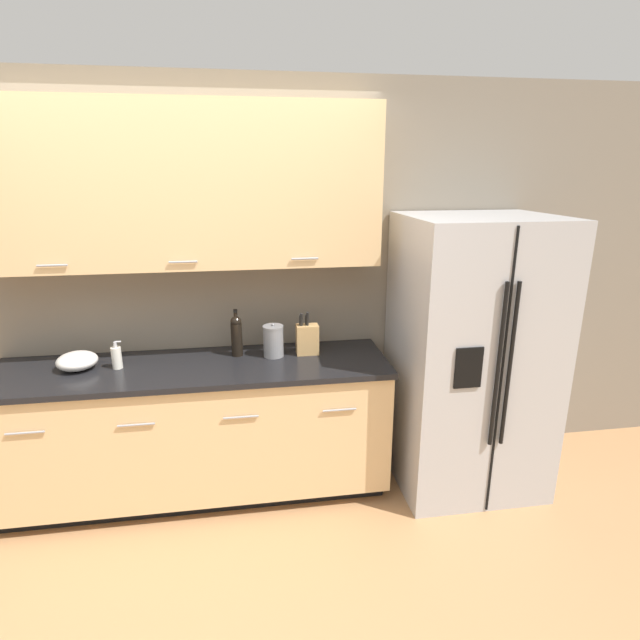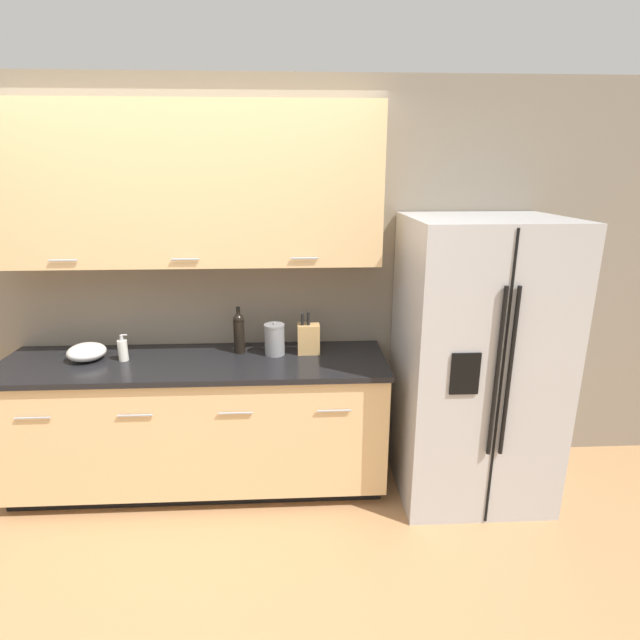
% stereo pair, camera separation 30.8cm
% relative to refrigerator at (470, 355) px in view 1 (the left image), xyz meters
% --- Properties ---
extents(ground_plane, '(14.00, 14.00, 0.00)m').
position_rel_refrigerator_xyz_m(ground_plane, '(-1.79, -0.68, -0.89)').
color(ground_plane, '#B27F51').
extents(wall_back, '(10.00, 0.39, 2.60)m').
position_rel_refrigerator_xyz_m(wall_back, '(-1.78, 0.37, 0.64)').
color(wall_back, gray).
rests_on(wall_back, ground_plane).
extents(counter_unit, '(2.41, 0.64, 0.90)m').
position_rel_refrigerator_xyz_m(counter_unit, '(-1.76, 0.09, -0.43)').
color(counter_unit, black).
rests_on(counter_unit, ground_plane).
extents(refrigerator, '(0.92, 0.83, 1.78)m').
position_rel_refrigerator_xyz_m(refrigerator, '(0.00, 0.00, 0.00)').
color(refrigerator, '#B2B2B5').
rests_on(refrigerator, ground_plane).
extents(knife_block, '(0.14, 0.09, 0.29)m').
position_rel_refrigerator_xyz_m(knife_block, '(-1.04, 0.18, 0.11)').
color(knife_block, tan).
rests_on(knife_block, counter_unit).
extents(wine_bottle, '(0.07, 0.07, 0.31)m').
position_rel_refrigerator_xyz_m(wine_bottle, '(-1.49, 0.21, 0.15)').
color(wine_bottle, black).
rests_on(wine_bottle, counter_unit).
extents(soap_dispenser, '(0.06, 0.06, 0.17)m').
position_rel_refrigerator_xyz_m(soap_dispenser, '(-2.20, 0.11, 0.08)').
color(soap_dispenser, silver).
rests_on(soap_dispenser, counter_unit).
extents(steel_canister, '(0.13, 0.13, 0.22)m').
position_rel_refrigerator_xyz_m(steel_canister, '(-1.26, 0.17, 0.11)').
color(steel_canister, gray).
rests_on(steel_canister, counter_unit).
extents(mixing_bowl, '(0.23, 0.23, 0.10)m').
position_rel_refrigerator_xyz_m(mixing_bowl, '(-2.43, 0.13, 0.06)').
color(mixing_bowl, white).
rests_on(mixing_bowl, counter_unit).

